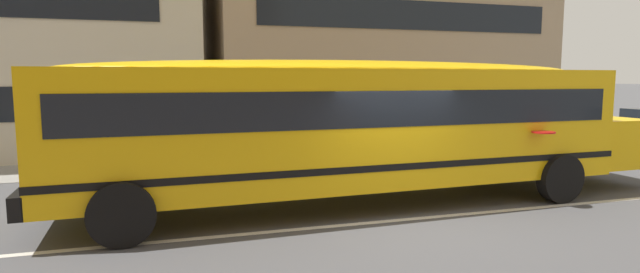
{
  "coord_description": "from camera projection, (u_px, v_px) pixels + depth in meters",
  "views": [
    {
      "loc": [
        -4.22,
        -8.65,
        2.74
      ],
      "look_at": [
        -1.33,
        0.72,
        1.6
      ],
      "focal_mm": 28.4,
      "sensor_mm": 36.0,
      "label": 1
    }
  ],
  "objects": [
    {
      "name": "ground_plane",
      "position": [
        396.0,
        220.0,
        9.76
      ],
      "size": [
        400.0,
        400.0,
        0.0
      ],
      "primitive_type": "plane",
      "color": "#4C4C4F"
    },
    {
      "name": "school_bus",
      "position": [
        360.0,
        120.0,
        10.86
      ],
      "size": [
        13.97,
        3.35,
        3.11
      ],
      "rotation": [
        0.0,
        0.0,
        0.04
      ],
      "color": "yellow",
      "rests_on": "ground_plane"
    },
    {
      "name": "sidewalk_far",
      "position": [
        297.0,
        159.0,
        17.02
      ],
      "size": [
        120.0,
        3.0,
        0.01
      ],
      "primitive_type": "cube",
      "color": "gray",
      "rests_on": "ground_plane"
    },
    {
      "name": "lane_centreline",
      "position": [
        396.0,
        220.0,
        9.76
      ],
      "size": [
        110.0,
        0.16,
        0.01
      ],
      "primitive_type": "cube",
      "color": "silver",
      "rests_on": "ground_plane"
    }
  ]
}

